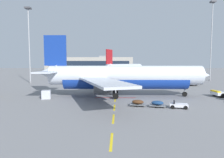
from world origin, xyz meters
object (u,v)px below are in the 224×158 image
Objects in this scene: fuel_service_truck at (189,79)px; uld_cargo_container at (46,94)px; apron_light_mast_far at (212,33)px; airliner_mid_left at (125,69)px; apron_light_mast_near at (29,36)px; airliner_foreground at (123,77)px; baggage_train at (158,104)px.

fuel_service_truck is 3.64× the size of uld_cargo_container.
airliner_mid_left is at bearing 148.49° from apron_light_mast_far.
airliner_mid_left reaches higher than fuel_service_truck.
airliner_foreground is at bearing -39.67° from apron_light_mast_near.
airliner_mid_left is at bearing 119.97° from fuel_service_truck.
apron_light_mast_near is at bearing 176.48° from fuel_service_truck.
apron_light_mast_far reaches higher than airliner_foreground.
apron_light_mast_far is (63.75, 10.23, 2.43)m from apron_light_mast_near.
apron_light_mast_far is at bearing 38.52° from uld_cargo_container.
apron_light_mast_near is 0.85× the size of apron_light_mast_far.
uld_cargo_container is at bearing 161.85° from baggage_train.
apron_light_mast_far reaches higher than fuel_service_truck.
apron_light_mast_near is (-30.22, 25.06, 11.44)m from airliner_foreground.
baggage_train is 51.57m from apron_light_mast_near.
apron_light_mast_far is (33.53, 35.29, 13.87)m from airliner_foreground.
apron_light_mast_near reaches higher than baggage_train.
apron_light_mast_near is 64.61m from apron_light_mast_far.
baggage_train is 4.46× the size of uld_cargo_container.
airliner_mid_left is 37.64m from fuel_service_truck.
airliner_mid_left is 3.78× the size of baggage_train.
fuel_service_truck reaches higher than baggage_train.
airliner_mid_left is 16.89× the size of uld_cargo_container.
apron_light_mast_far is (28.36, 44.66, 17.29)m from baggage_train.
airliner_foreground is 30.47m from fuel_service_truck.
fuel_service_truck is at bearing -132.97° from apron_light_mast_far.
airliner_mid_left is 45.28m from apron_light_mast_near.
apron_light_mast_near is (-35.40, 34.43, 14.86)m from baggage_train.
apron_light_mast_far is (31.24, -19.15, 13.83)m from airliner_mid_left.
apron_light_mast_far is at bearing 57.59° from baggage_train.
airliner_foreground is 4.88× the size of fuel_service_truck.
uld_cargo_container is 0.08× the size of apron_light_mast_near.
apron_light_mast_near is at bearing -170.88° from apron_light_mast_far.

